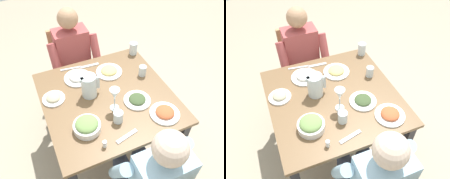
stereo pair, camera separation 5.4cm
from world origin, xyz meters
TOP-DOWN VIEW (x-y plane):
  - ground_plane at (0.00, 0.00)m, footprint 8.00×8.00m
  - dining_table at (0.00, 0.00)m, footprint 1.00×1.00m
  - chair_far at (-0.07, 0.85)m, footprint 0.40×0.40m
  - diner_near at (0.03, -0.64)m, footprint 0.48×0.53m
  - diner_far at (-0.07, 0.64)m, footprint 0.48×0.53m
  - water_pitcher at (-0.12, 0.07)m, footprint 0.16×0.12m
  - salad_bowl at (-0.25, -0.23)m, footprint 0.19×0.19m
  - plate_beans at (-0.40, 0.14)m, footprint 0.18×0.18m
  - plate_rice_curry at (0.31, -0.34)m, footprint 0.22×0.22m
  - plate_yoghurt at (-0.15, 0.29)m, footprint 0.23×0.23m
  - plate_dolmas at (0.19, -0.14)m, footprint 0.21×0.21m
  - plate_fries at (0.13, 0.26)m, footprint 0.23×0.23m
  - water_glass_far_left at (0.45, 0.42)m, footprint 0.07×0.07m
  - water_glass_center at (0.37, 0.11)m, footprint 0.06×0.06m
  - water_glass_near_left at (-0.03, -0.25)m, footprint 0.07×0.07m
  - wine_glass at (-0.00, -0.13)m, footprint 0.08×0.08m
  - salt_shaker at (-0.19, -0.41)m, footprint 0.03×0.03m
  - fork_near at (-0.00, 0.41)m, footprint 0.17×0.04m
  - knife_near at (-0.17, 0.44)m, footprint 0.19×0.04m
  - fork_far at (-0.03, -0.40)m, footprint 0.17×0.06m

SIDE VIEW (x-z plane):
  - ground_plane at x=0.00m, z-range 0.00..0.00m
  - chair_far at x=-0.07m, z-range 0.06..0.94m
  - dining_table at x=0.00m, z-range 0.27..1.02m
  - diner_near at x=0.03m, z-range 0.06..1.23m
  - diner_far at x=-0.07m, z-range 0.06..1.23m
  - fork_near at x=0.00m, z-range 0.76..0.77m
  - knife_near at x=-0.17m, z-range 0.76..0.77m
  - fork_far at x=-0.03m, z-range 0.76..0.77m
  - plate_dolmas at x=0.19m, z-range 0.75..0.79m
  - plate_beans at x=-0.40m, z-range 0.75..0.79m
  - plate_fries at x=0.13m, z-range 0.75..0.80m
  - plate_rice_curry at x=0.31m, z-range 0.75..0.80m
  - plate_yoghurt at x=-0.15m, z-range 0.75..0.80m
  - salt_shaker at x=-0.19m, z-range 0.76..0.81m
  - salad_bowl at x=-0.25m, z-range 0.75..0.84m
  - water_glass_center at x=0.37m, z-range 0.76..0.85m
  - water_glass_near_left at x=-0.03m, z-range 0.76..0.85m
  - water_glass_far_left at x=0.45m, z-range 0.76..0.87m
  - water_pitcher at x=-0.12m, z-range 0.76..0.95m
  - wine_glass at x=0.00m, z-range 0.80..1.00m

